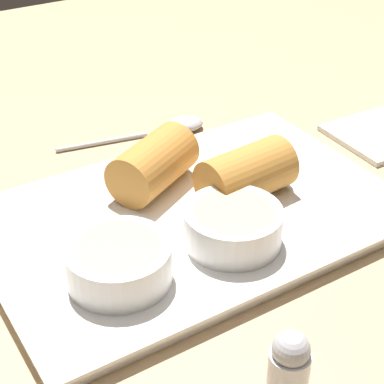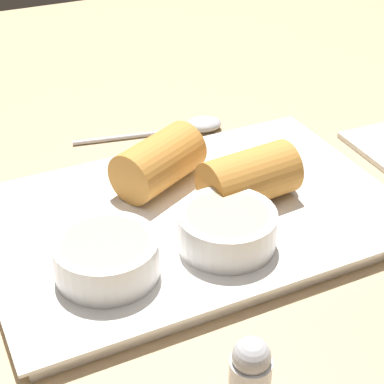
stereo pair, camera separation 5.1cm
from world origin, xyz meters
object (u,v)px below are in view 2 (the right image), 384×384
dipping_bowl_near (227,227)px  spoon (193,126)px  salt_shaker (249,384)px  dipping_bowl_far (106,256)px  serving_plate (192,218)px

dipping_bowl_near → spoon: (-7.16, -21.08, -2.51)cm
spoon → salt_shaker: 38.03cm
dipping_bowl_near → salt_shaker: (6.22, 14.41, 0.33)cm
dipping_bowl_far → spoon: size_ratio=0.48×
serving_plate → salt_shaker: size_ratio=5.07×
serving_plate → salt_shaker: salt_shaker is taller
dipping_bowl_near → salt_shaker: size_ratio=1.14×
serving_plate → dipping_bowl_far: size_ratio=4.47×
serving_plate → dipping_bowl_near: size_ratio=4.47×
serving_plate → spoon: serving_plate is taller
dipping_bowl_near → spoon: size_ratio=0.48×
serving_plate → dipping_bowl_near: (-0.46, 5.37, 2.38)cm
dipping_bowl_far → salt_shaker: bearing=102.9°
serving_plate → dipping_bowl_near: 5.90cm
dipping_bowl_near → spoon: 22.40cm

